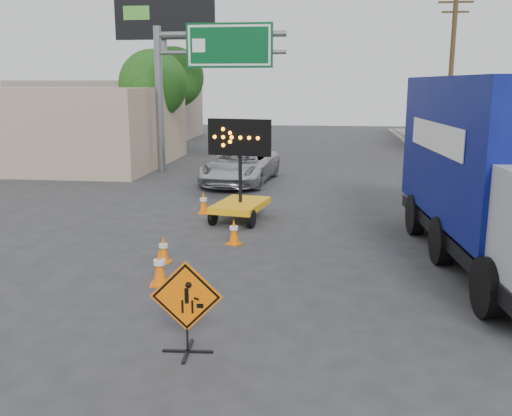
% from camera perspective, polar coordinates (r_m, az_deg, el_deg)
% --- Properties ---
extents(ground, '(100.00, 100.00, 0.00)m').
position_cam_1_polar(ground, '(9.75, -1.95, -13.25)').
color(ground, '#2D2D30').
rests_on(ground, ground).
extents(curb_right, '(0.40, 60.00, 0.12)m').
position_cam_1_polar(curb_right, '(24.74, 20.49, 1.91)').
color(curb_right, gray).
rests_on(curb_right, ground).
extents(storefront_left_near, '(14.00, 10.00, 4.00)m').
position_cam_1_polar(storefront_left_near, '(32.63, -21.36, 7.64)').
color(storefront_left_near, tan).
rests_on(storefront_left_near, ground).
extents(storefront_left_far, '(12.00, 10.00, 4.40)m').
position_cam_1_polar(storefront_left_far, '(45.77, -14.18, 9.48)').
color(storefront_left_far, gray).
rests_on(storefront_left_far, ground).
extents(building_right_far, '(10.00, 14.00, 4.60)m').
position_cam_1_polar(building_right_far, '(40.43, 23.97, 8.61)').
color(building_right_far, tan).
rests_on(building_right_far, ground).
extents(highway_gantry, '(6.18, 0.38, 6.90)m').
position_cam_1_polar(highway_gantry, '(27.28, -5.49, 14.11)').
color(highway_gantry, slate).
rests_on(highway_gantry, ground).
extents(billboard, '(6.10, 0.54, 9.85)m').
position_cam_1_polar(billboard, '(36.04, -9.11, 17.22)').
color(billboard, slate).
rests_on(billboard, ground).
extents(utility_pole_far, '(1.80, 0.26, 9.00)m').
position_cam_1_polar(utility_pole_far, '(33.35, 18.90, 12.53)').
color(utility_pole_far, '#4E3B21').
rests_on(utility_pole_far, ground).
extents(tree_left_near, '(3.71, 3.71, 6.03)m').
position_cam_1_polar(tree_left_near, '(32.09, -10.24, 12.09)').
color(tree_left_near, '#4E3B21').
rests_on(tree_left_near, ground).
extents(tree_left_far, '(4.10, 4.10, 6.66)m').
position_cam_1_polar(tree_left_far, '(40.06, -8.23, 12.79)').
color(tree_left_far, '#4E3B21').
rests_on(tree_left_far, ground).
extents(construction_sign, '(1.15, 0.82, 1.53)m').
position_cam_1_polar(construction_sign, '(9.15, -6.96, -9.59)').
color(construction_sign, black).
rests_on(construction_sign, ground).
extents(arrow_board, '(1.99, 2.43, 3.17)m').
position_cam_1_polar(arrow_board, '(17.72, -1.57, 0.93)').
color(arrow_board, '#FFAC0E').
rests_on(arrow_board, ground).
extents(pickup_truck, '(3.11, 5.81, 1.55)m').
position_cam_1_polar(pickup_truck, '(24.56, -1.58, 4.31)').
color(pickup_truck, silver).
rests_on(pickup_truck, ground).
extents(box_truck, '(3.47, 9.40, 4.38)m').
position_cam_1_polar(box_truck, '(14.31, 23.58, 2.36)').
color(box_truck, black).
rests_on(box_truck, ground).
extents(cone_a, '(0.45, 0.45, 0.79)m').
position_cam_1_polar(cone_a, '(12.36, -9.62, -5.83)').
color(cone_a, '#FF6B05').
rests_on(cone_a, ground).
extents(cone_b, '(0.33, 0.33, 0.66)m').
position_cam_1_polar(cone_b, '(13.87, -9.24, -4.08)').
color(cone_b, '#FF6B05').
rests_on(cone_b, ground).
extents(cone_c, '(0.47, 0.47, 0.70)m').
position_cam_1_polar(cone_c, '(15.21, -2.23, -2.35)').
color(cone_c, '#FF6B05').
rests_on(cone_c, ground).
extents(cone_d, '(0.39, 0.39, 0.74)m').
position_cam_1_polar(cone_d, '(18.87, -5.27, 0.56)').
color(cone_d, '#FF6B05').
rests_on(cone_d, ground).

